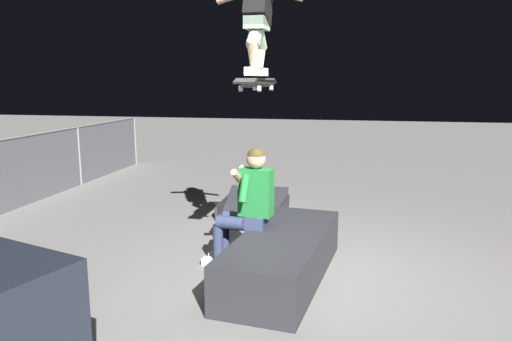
{
  "coord_description": "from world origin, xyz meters",
  "views": [
    {
      "loc": [
        -4.61,
        -0.48,
        1.98
      ],
      "look_at": [
        0.17,
        0.51,
        1.06
      ],
      "focal_mm": 33.8,
      "sensor_mm": 36.0,
      "label": 1
    }
  ],
  "objects": [
    {
      "name": "ground_plane",
      "position": [
        0.0,
        0.0,
        0.0
      ],
      "size": [
        40.0,
        40.0,
        0.0
      ],
      "primitive_type": "plane",
      "color": "slate"
    },
    {
      "name": "kicker_ramp",
      "position": [
        2.34,
        0.98,
        0.06
      ],
      "size": [
        1.15,
        0.99,
        0.38
      ],
      "color": "#28282D",
      "rests_on": "ground"
    },
    {
      "name": "skateboard",
      "position": [
        0.16,
        0.49,
        1.95
      ],
      "size": [
        1.03,
        0.23,
        0.13
      ],
      "color": "black"
    },
    {
      "name": "ledge_box_main",
      "position": [
        -0.04,
        0.19,
        0.23
      ],
      "size": [
        2.15,
        1.03,
        0.46
      ],
      "primitive_type": "cube",
      "rotation": [
        0.0,
        0.0,
        -0.12
      ],
      "color": "#28282D",
      "rests_on": "ground"
    },
    {
      "name": "skater_airborne",
      "position": [
        0.21,
        0.49,
        2.64
      ],
      "size": [
        0.62,
        0.89,
        1.12
      ],
      "color": "white"
    },
    {
      "name": "person_sitting_on_ledge",
      "position": [
        0.19,
        0.61,
        0.72
      ],
      "size": [
        0.6,
        0.77,
        1.3
      ],
      "color": "#2D3856",
      "rests_on": "ground"
    }
  ]
}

